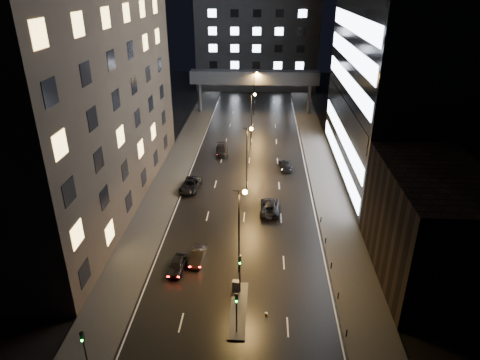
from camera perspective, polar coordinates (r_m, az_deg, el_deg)
The scene contains 25 objects.
ground at distance 76.17m, azimuth 1.27°, elevation 2.62°, with size 160.00×160.00×0.00m, color black.
sidewalk_left at distance 73.03m, azimuth -8.73°, elevation 1.35°, with size 5.00×110.00×0.15m, color #383533.
sidewalk_right at distance 72.25m, azimuth 11.08°, elevation 0.89°, with size 5.00×110.00×0.15m, color #383533.
building_left at distance 60.37m, azimuth -21.79°, elevation 14.67°, with size 15.00×48.00×40.00m, color #2D2319.
building_right_low at distance 48.99m, azimuth 24.10°, elevation -5.59°, with size 10.00×18.00×12.00m, color black.
building_right_glass at distance 70.39m, azimuth 23.21°, elevation 17.81°, with size 20.00×36.00×45.00m, color black.
building_far at distance 129.39m, azimuth 2.29°, elevation 17.78°, with size 34.00×14.00×25.00m, color #333335.
skybridge at distance 102.46m, azimuth 1.93°, elevation 13.44°, with size 30.00×3.00×10.00m.
median_island at distance 43.59m, azimuth -0.20°, elevation -16.87°, with size 1.60×8.00×0.15m, color #383533.
traffic_signal_near at distance 43.59m, azimuth -0.01°, elevation -11.72°, with size 0.28×0.34×4.40m.
traffic_signal_far at distance 39.34m, azimuth -0.48°, elevation -16.54°, with size 0.28×0.34×4.40m.
traffic_signal_corner at distance 38.38m, azimuth -20.08°, elevation -20.09°, with size 0.28×0.34×4.40m.
bollard_row at distance 47.42m, azimuth 12.48°, elevation -12.95°, with size 0.12×25.12×0.90m.
streetlight_near at distance 44.60m, azimuth 0.06°, elevation -5.50°, with size 1.45×0.50×10.15m.
streetlight_mid_a at distance 62.61m, azimuth 1.07°, elevation 3.89°, with size 1.45×0.50×10.15m.
streetlight_mid_b at distance 81.55m, azimuth 1.63°, elevation 9.01°, with size 1.45×0.50×10.15m.
streetlight_far at distance 100.90m, azimuth 1.98°, elevation 12.18°, with size 1.45×0.50×10.15m.
car_away_a at distance 48.58m, azimuth -8.40°, elevation -11.17°, with size 1.61×4.01×1.37m, color black.
car_away_b at distance 49.71m, azimuth -5.69°, elevation -10.06°, with size 1.43×4.09×1.35m, color black.
car_away_c at distance 65.64m, azimuth -6.64°, elevation -0.68°, with size 2.60×5.65×1.57m, color black.
car_away_d at distance 78.72m, azimuth -2.42°, elevation 3.98°, with size 2.15×5.30×1.54m, color black.
car_toward_a at distance 59.28m, azimuth 3.99°, elevation -3.58°, with size 2.58×5.59×1.55m, color black.
car_toward_b at distance 72.99m, azimuth 6.08°, elevation 2.04°, with size 2.00×4.91×1.43m, color black.
utility_cabinet at distance 45.06m, azimuth -0.53°, elevation -13.98°, with size 0.72×0.52×1.32m, color #515053.
cone_b at distance 43.01m, azimuth 3.51°, elevation -17.35°, with size 0.36×0.36×0.45m, color orange.
Camera 1 is at (2.26, -30.27, 29.31)m, focal length 32.00 mm.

